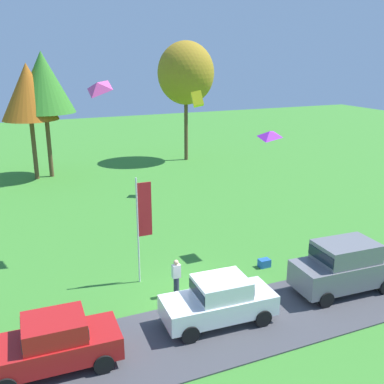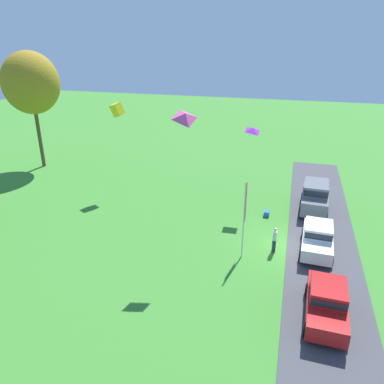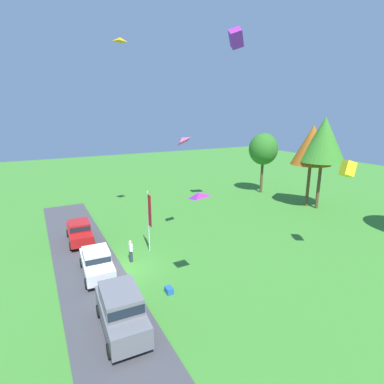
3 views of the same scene
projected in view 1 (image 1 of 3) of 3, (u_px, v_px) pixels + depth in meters
ground_plane at (202, 301)px, 19.20m from camera, size 120.00×120.00×0.00m
pavement_strip at (225, 327)px, 17.31m from camera, size 36.00×4.40×0.06m
car_sedan_far_end at (53, 342)px, 14.78m from camera, size 4.47×2.09×1.84m
car_sedan_mid_row at (219, 299)px, 17.35m from camera, size 4.48×2.13×1.84m
car_suv_near_entrance at (345, 265)px, 19.64m from camera, size 4.69×2.23×2.28m
person_beside_suv at (176, 278)px, 19.38m from camera, size 0.36×0.24×1.71m
tree_far_left at (28, 92)px, 35.99m from camera, size 4.50×4.50×9.49m
tree_left_of_center at (43, 83)px, 36.50m from camera, size 4.93×4.93×10.40m
tree_far_right at (186, 73)px, 42.57m from camera, size 5.39×5.39×11.37m
flag_banner at (142, 217)px, 20.01m from camera, size 0.71×0.08×5.00m
cooler_box at (264, 263)px, 22.25m from camera, size 0.56×0.40×0.40m
kite_box_mid_center at (197, 99)px, 32.23m from camera, size 1.02×1.21×1.30m
kite_diamond_topmost at (270, 134)px, 22.14m from camera, size 1.46×1.45×0.53m
kite_diamond_high_left at (97, 87)px, 20.95m from camera, size 1.53×1.53×0.85m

